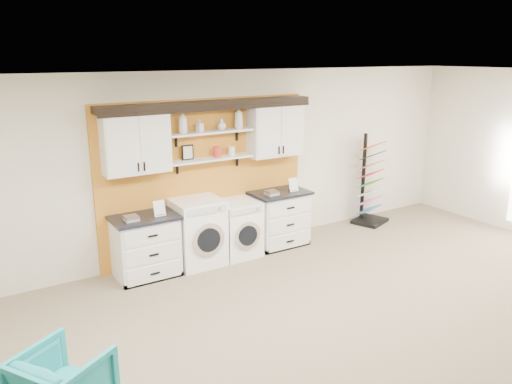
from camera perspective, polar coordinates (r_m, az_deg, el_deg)
ceiling at (r=4.23m, az=19.02°, el=11.61°), size 10.00×10.00×0.00m
wall_back at (r=7.61m, az=-5.82°, el=3.09°), size 10.00×0.00×10.00m
accent_panel at (r=7.63m, az=-5.66°, el=1.57°), size 3.40×0.07×2.40m
upper_cabinet_left at (r=6.91m, az=-13.61°, el=5.52°), size 0.90×0.35×0.84m
upper_cabinet_right at (r=7.91m, az=2.16°, el=7.16°), size 0.90×0.35×0.84m
shelf_lower at (r=7.41m, az=-5.16°, el=3.79°), size 1.32×0.28×0.03m
shelf_upper at (r=7.34m, az=-5.23°, el=6.85°), size 1.32×0.28×0.03m
crown_molding at (r=7.30m, az=-5.36°, el=9.95°), size 3.30×0.41×0.13m
picture_frame at (r=7.28m, az=-7.81°, el=4.50°), size 0.18×0.02×0.22m
canister_red at (r=7.44m, az=-4.49°, el=4.60°), size 0.11×0.11×0.16m
canister_cream at (r=7.56m, az=-2.80°, el=4.72°), size 0.10×0.10×0.14m
base_cabinet_left at (r=7.16m, az=-12.48°, el=-6.06°), size 0.90×0.66×0.88m
base_cabinet_right at (r=8.12m, az=2.67°, el=-3.00°), size 0.92×0.66×0.90m
washer at (r=7.42m, az=-6.62°, el=-4.55°), size 0.71×0.71×0.99m
dryer at (r=7.72m, az=-2.25°, el=-4.15°), size 0.62×0.71×0.86m
sample_rack at (r=9.39m, az=12.90°, el=-0.33°), size 0.74×0.68×1.65m
armchair at (r=4.83m, az=-21.16°, el=-19.83°), size 0.94×0.93×0.63m
soap_bottle_a at (r=7.14m, az=-8.36°, el=7.91°), size 0.16×0.16×0.32m
soap_bottle_b at (r=7.25m, az=-6.44°, el=7.54°), size 0.10×0.10×0.18m
soap_bottle_c at (r=7.41m, az=-3.97°, el=7.72°), size 0.18×0.18×0.16m
soap_bottle_d at (r=7.54m, az=-2.00°, el=8.54°), size 0.14×0.14×0.34m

